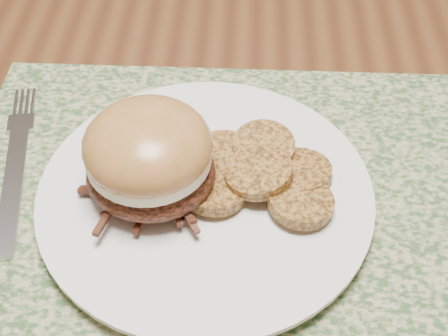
{
  "coord_description": "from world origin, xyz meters",
  "views": [
    {
      "loc": [
        0.15,
        -0.45,
        1.16
      ],
      "look_at": [
        0.14,
        -0.11,
        0.79
      ],
      "focal_mm": 50.0,
      "sensor_mm": 36.0,
      "label": 1
    }
  ],
  "objects_px": {
    "dinner_plate": "(206,196)",
    "fork": "(16,163)",
    "dining_table": "(101,165)",
    "pork_sandwich": "(149,157)"
  },
  "relations": [
    {
      "from": "pork_sandwich",
      "to": "fork",
      "type": "height_order",
      "value": "pork_sandwich"
    },
    {
      "from": "dinner_plate",
      "to": "fork",
      "type": "distance_m",
      "value": 0.17
    },
    {
      "from": "pork_sandwich",
      "to": "dining_table",
      "type": "bearing_deg",
      "value": 136.23
    },
    {
      "from": "pork_sandwich",
      "to": "fork",
      "type": "distance_m",
      "value": 0.14
    },
    {
      "from": "dining_table",
      "to": "dinner_plate",
      "type": "xyz_separation_m",
      "value": [
        0.12,
        -0.12,
        0.09
      ]
    },
    {
      "from": "dinner_plate",
      "to": "fork",
      "type": "bearing_deg",
      "value": 168.31
    },
    {
      "from": "dining_table",
      "to": "pork_sandwich",
      "type": "xyz_separation_m",
      "value": [
        0.08,
        -0.12,
        0.14
      ]
    },
    {
      "from": "dining_table",
      "to": "fork",
      "type": "relative_size",
      "value": 7.36
    },
    {
      "from": "dinner_plate",
      "to": "pork_sandwich",
      "type": "distance_m",
      "value": 0.06
    },
    {
      "from": "dining_table",
      "to": "pork_sandwich",
      "type": "distance_m",
      "value": 0.2
    }
  ]
}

